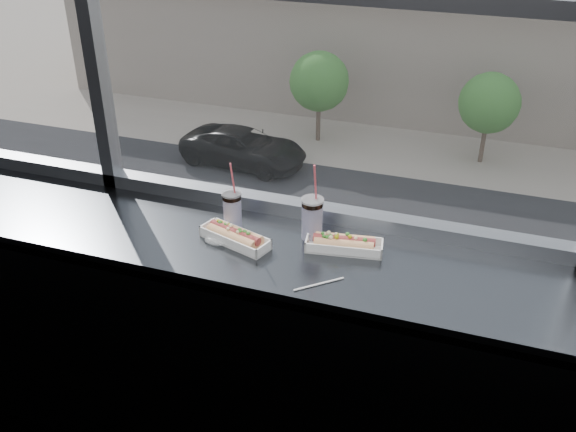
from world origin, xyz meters
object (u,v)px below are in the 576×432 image
(loose_straw, at_px, (319,284))
(tree_center, at_px, (489,103))
(soda_cup_right, at_px, (312,216))
(car_far_a, at_px, (244,142))
(car_near_a, at_px, (73,208))
(car_near_b, at_px, (245,237))
(tree_left, at_px, (319,82))
(car_near_c, at_px, (420,268))
(wrapper, at_px, (217,240))
(hotdog_tray_left, at_px, (235,236))
(hotdog_tray_right, at_px, (344,244))
(soda_cup_left, at_px, (232,208))

(loose_straw, bearing_deg, tree_center, 48.16)
(soda_cup_right, relative_size, car_far_a, 0.05)
(loose_straw, relative_size, tree_center, 0.04)
(car_near_a, bearing_deg, car_near_b, -93.56)
(soda_cup_right, relative_size, tree_left, 0.07)
(car_near_c, bearing_deg, soda_cup_right, 178.11)
(car_near_b, bearing_deg, car_far_a, 19.89)
(wrapper, xyz_separation_m, car_near_a, (-14.31, 16.32, -11.05))
(hotdog_tray_left, distance_m, hotdog_tray_right, 0.42)
(soda_cup_left, bearing_deg, soda_cup_right, 4.40)
(hotdog_tray_left, xyz_separation_m, car_far_a, (-10.36, 24.29, -10.93))
(loose_straw, relative_size, tree_left, 0.04)
(hotdog_tray_right, xyz_separation_m, soda_cup_right, (-0.14, 0.05, 0.07))
(tree_left, bearing_deg, car_far_a, -122.49)
(soda_cup_right, distance_m, tree_left, 30.64)
(wrapper, bearing_deg, hotdog_tray_right, 12.88)
(tree_left, bearing_deg, car_near_a, -118.67)
(loose_straw, relative_size, car_near_a, 0.03)
(wrapper, bearing_deg, car_near_a, 131.25)
(hotdog_tray_right, xyz_separation_m, car_near_b, (-7.42, 16.21, -10.96))
(hotdog_tray_right, height_order, car_far_a, hotdog_tray_right)
(soda_cup_left, height_order, soda_cup_right, soda_cup_right)
(car_far_a, bearing_deg, car_near_c, -123.26)
(car_far_a, bearing_deg, loose_straw, -149.98)
(car_far_a, bearing_deg, hotdog_tray_right, -149.72)
(tree_left, bearing_deg, hotdog_tray_right, -73.74)
(soda_cup_right, height_order, car_near_c, soda_cup_right)
(hotdog_tray_left, relative_size, hotdog_tray_right, 1.01)
(wrapper, bearing_deg, car_near_b, 113.05)
(soda_cup_right, xyz_separation_m, wrapper, (-0.34, -0.16, -0.08))
(soda_cup_right, bearing_deg, car_far_a, 113.75)
(hotdog_tray_right, relative_size, tree_left, 0.06)
(car_far_a, bearing_deg, car_near_b, -150.99)
(soda_cup_left, relative_size, loose_straw, 1.53)
(car_far_a, bearing_deg, soda_cup_right, -149.96)
(wrapper, height_order, car_near_b, wrapper)
(soda_cup_left, bearing_deg, tree_center, 88.83)
(hotdog_tray_right, bearing_deg, wrapper, -176.02)
(tree_center, bearing_deg, car_near_a, -141.14)
(hotdog_tray_right, bearing_deg, soda_cup_left, 168.35)
(tree_left, bearing_deg, tree_center, 0.00)
(car_near_c, bearing_deg, hotdog_tray_right, 178.61)
(soda_cup_right, distance_m, tree_center, 29.61)
(car_far_a, bearing_deg, wrapper, -150.77)
(soda_cup_left, bearing_deg, hotdog_tray_left, -63.05)
(tree_center, bearing_deg, wrapper, -91.19)
(hotdog_tray_left, bearing_deg, car_near_a, 149.07)
(hotdog_tray_left, xyz_separation_m, tree_center, (0.52, 28.29, -9.08))
(car_near_c, xyz_separation_m, car_near_a, (-13.70, 0.00, -0.15))
(soda_cup_right, height_order, car_far_a, soda_cup_right)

